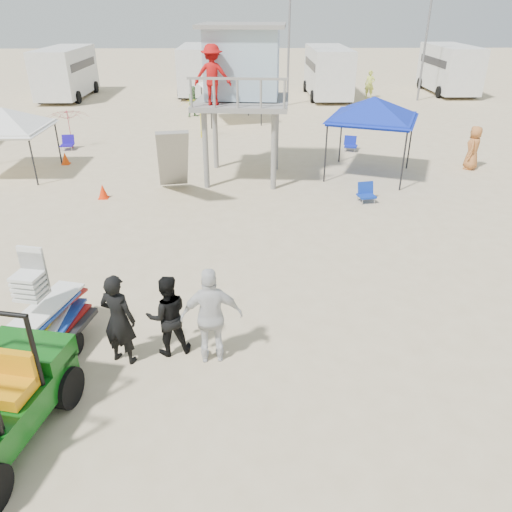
{
  "coord_description": "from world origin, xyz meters",
  "views": [
    {
      "loc": [
        0.32,
        -6.34,
        6.11
      ],
      "look_at": [
        0.5,
        3.0,
        1.3
      ],
      "focal_mm": 35.0,
      "sensor_mm": 36.0,
      "label": 1
    }
  ],
  "objects_px": {
    "lifeguard_tower": "(239,69)",
    "canopy_blue": "(374,101)",
    "man_left": "(119,320)",
    "surf_trailer": "(42,317)"
  },
  "relations": [
    {
      "from": "lifeguard_tower",
      "to": "canopy_blue",
      "type": "xyz_separation_m",
      "value": [
        4.94,
        0.11,
        -1.11
      ]
    },
    {
      "from": "man_left",
      "to": "lifeguard_tower",
      "type": "relative_size",
      "value": 0.35
    },
    {
      "from": "man_left",
      "to": "canopy_blue",
      "type": "height_order",
      "value": "canopy_blue"
    },
    {
      "from": "surf_trailer",
      "to": "lifeguard_tower",
      "type": "distance_m",
      "value": 11.78
    },
    {
      "from": "man_left",
      "to": "canopy_blue",
      "type": "distance_m",
      "value": 13.35
    },
    {
      "from": "surf_trailer",
      "to": "lifeguard_tower",
      "type": "height_order",
      "value": "lifeguard_tower"
    },
    {
      "from": "surf_trailer",
      "to": "man_left",
      "type": "relative_size",
      "value": 1.29
    },
    {
      "from": "man_left",
      "to": "lifeguard_tower",
      "type": "distance_m",
      "value": 11.65
    },
    {
      "from": "lifeguard_tower",
      "to": "surf_trailer",
      "type": "bearing_deg",
      "value": -108.73
    },
    {
      "from": "surf_trailer",
      "to": "canopy_blue",
      "type": "xyz_separation_m",
      "value": [
        8.59,
        10.86,
        2.03
      ]
    }
  ]
}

